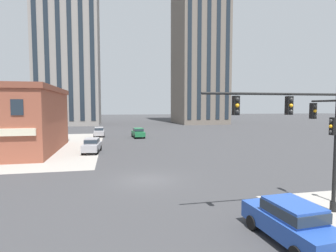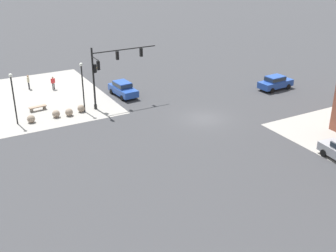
{
  "view_description": "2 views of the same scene",
  "coord_description": "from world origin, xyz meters",
  "px_view_note": "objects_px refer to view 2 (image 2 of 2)",
  "views": [
    {
      "loc": [
        -2.54,
        -19.63,
        5.47
      ],
      "look_at": [
        3.0,
        6.72,
        3.5
      ],
      "focal_mm": 28.95,
      "sensor_mm": 36.0,
      "label": 1
    },
    {
      "loc": [
        22.95,
        33.6,
        16.8
      ],
      "look_at": [
        7.0,
        4.96,
        2.54
      ],
      "focal_mm": 46.15,
      "sensor_mm": 36.0,
      "label": 2
    }
  ],
  "objects_px": {
    "bollard_sphere_curb_b": "(69,112)",
    "bollard_sphere_curb_a": "(81,108)",
    "bollard_sphere_curb_d": "(31,119)",
    "car_main_northbound_near": "(123,88)",
    "pedestrian_near_bench": "(53,82)",
    "car_parked_curb": "(275,82)",
    "bollard_sphere_curb_c": "(56,114)",
    "street_lamp_mid_sidewalk": "(13,93)",
    "bench_near_signal": "(38,108)",
    "traffic_signal_main": "(107,68)",
    "pedestrian_walking_east": "(28,81)",
    "street_lamp_corner_near": "(82,81)"
  },
  "relations": [
    {
      "from": "traffic_signal_main",
      "to": "street_lamp_corner_near",
      "type": "height_order",
      "value": "traffic_signal_main"
    },
    {
      "from": "street_lamp_mid_sidewalk",
      "to": "bollard_sphere_curb_b",
      "type": "bearing_deg",
      "value": 175.53
    },
    {
      "from": "street_lamp_mid_sidewalk",
      "to": "bollard_sphere_curb_d",
      "type": "bearing_deg",
      "value": 166.83
    },
    {
      "from": "pedestrian_near_bench",
      "to": "car_main_northbound_near",
      "type": "xyz_separation_m",
      "value": [
        -6.42,
        6.24,
        0.0
      ]
    },
    {
      "from": "bench_near_signal",
      "to": "car_parked_curb",
      "type": "xyz_separation_m",
      "value": [
        -26.85,
        6.87,
        0.59
      ]
    },
    {
      "from": "street_lamp_corner_near",
      "to": "bollard_sphere_curb_b",
      "type": "bearing_deg",
      "value": 9.15
    },
    {
      "from": "bollard_sphere_curb_b",
      "to": "car_parked_curb",
      "type": "distance_m",
      "value": 24.69
    },
    {
      "from": "pedestrian_near_bench",
      "to": "traffic_signal_main",
      "type": "bearing_deg",
      "value": 112.04
    },
    {
      "from": "bollard_sphere_curb_b",
      "to": "bench_near_signal",
      "type": "bearing_deg",
      "value": -51.11
    },
    {
      "from": "car_main_northbound_near",
      "to": "car_parked_curb",
      "type": "relative_size",
      "value": 1.0
    },
    {
      "from": "bollard_sphere_curb_a",
      "to": "bollard_sphere_curb_b",
      "type": "height_order",
      "value": "same"
    },
    {
      "from": "pedestrian_near_bench",
      "to": "street_lamp_corner_near",
      "type": "xyz_separation_m",
      "value": [
        -0.85,
        8.91,
        2.43
      ]
    },
    {
      "from": "car_parked_curb",
      "to": "bollard_sphere_curb_a",
      "type": "bearing_deg",
      "value": -10.52
    },
    {
      "from": "bollard_sphere_curb_c",
      "to": "street_lamp_mid_sidewalk",
      "type": "bearing_deg",
      "value": -2.54
    },
    {
      "from": "street_lamp_mid_sidewalk",
      "to": "car_parked_curb",
      "type": "bearing_deg",
      "value": 171.87
    },
    {
      "from": "street_lamp_mid_sidewalk",
      "to": "traffic_signal_main",
      "type": "bearing_deg",
      "value": 179.69
    },
    {
      "from": "bollard_sphere_curb_b",
      "to": "traffic_signal_main",
      "type": "bearing_deg",
      "value": -175.58
    },
    {
      "from": "bollard_sphere_curb_d",
      "to": "bench_near_signal",
      "type": "distance_m",
      "value": 3.26
    },
    {
      "from": "pedestrian_walking_east",
      "to": "car_main_northbound_near",
      "type": "xyz_separation_m",
      "value": [
        -8.98,
        7.83,
        -0.11
      ]
    },
    {
      "from": "bollard_sphere_curb_c",
      "to": "bench_near_signal",
      "type": "distance_m",
      "value": 3.06
    },
    {
      "from": "street_lamp_mid_sidewalk",
      "to": "bench_near_signal",
      "type": "bearing_deg",
      "value": -134.94
    },
    {
      "from": "bollard_sphere_curb_a",
      "to": "bollard_sphere_curb_d",
      "type": "bearing_deg",
      "value": 3.69
    },
    {
      "from": "street_lamp_mid_sidewalk",
      "to": "pedestrian_near_bench",
      "type": "bearing_deg",
      "value": -124.46
    },
    {
      "from": "street_lamp_corner_near",
      "to": "car_main_northbound_near",
      "type": "relative_size",
      "value": 1.18
    },
    {
      "from": "bollard_sphere_curb_d",
      "to": "car_main_northbound_near",
      "type": "height_order",
      "value": "car_main_northbound_near"
    },
    {
      "from": "bollard_sphere_curb_a",
      "to": "bollard_sphere_curb_b",
      "type": "distance_m",
      "value": 1.51
    },
    {
      "from": "bollard_sphere_curb_b",
      "to": "bollard_sphere_curb_a",
      "type": "bearing_deg",
      "value": -162.99
    },
    {
      "from": "traffic_signal_main",
      "to": "bench_near_signal",
      "type": "xyz_separation_m",
      "value": [
        6.96,
        -2.71,
        -4.04
      ]
    },
    {
      "from": "pedestrian_walking_east",
      "to": "car_main_northbound_near",
      "type": "relative_size",
      "value": 0.39
    },
    {
      "from": "bench_near_signal",
      "to": "car_parked_curb",
      "type": "relative_size",
      "value": 0.41
    },
    {
      "from": "pedestrian_walking_east",
      "to": "street_lamp_mid_sidewalk",
      "type": "distance_m",
      "value": 11.17
    },
    {
      "from": "bollard_sphere_curb_b",
      "to": "bollard_sphere_curb_c",
      "type": "height_order",
      "value": "same"
    },
    {
      "from": "bollard_sphere_curb_a",
      "to": "car_parked_curb",
      "type": "relative_size",
      "value": 0.17
    },
    {
      "from": "bollard_sphere_curb_c",
      "to": "car_main_northbound_near",
      "type": "bearing_deg",
      "value": -162.5
    },
    {
      "from": "street_lamp_mid_sidewalk",
      "to": "car_parked_curb",
      "type": "xyz_separation_m",
      "value": [
        -29.5,
        4.22,
        -2.34
      ]
    },
    {
      "from": "traffic_signal_main",
      "to": "car_main_northbound_near",
      "type": "bearing_deg",
      "value": -137.46
    },
    {
      "from": "bollard_sphere_curb_c",
      "to": "car_main_northbound_near",
      "type": "distance_m",
      "value": 9.06
    },
    {
      "from": "bollard_sphere_curb_c",
      "to": "car_parked_curb",
      "type": "height_order",
      "value": "car_parked_curb"
    },
    {
      "from": "traffic_signal_main",
      "to": "bollard_sphere_curb_d",
      "type": "distance_m",
      "value": 9.24
    },
    {
      "from": "bollard_sphere_curb_a",
      "to": "car_parked_curb",
      "type": "distance_m",
      "value": 23.33
    },
    {
      "from": "pedestrian_walking_east",
      "to": "pedestrian_near_bench",
      "type": "bearing_deg",
      "value": 148.26
    },
    {
      "from": "pedestrian_near_bench",
      "to": "car_parked_curb",
      "type": "height_order",
      "value": "car_parked_curb"
    },
    {
      "from": "bench_near_signal",
      "to": "car_main_northbound_near",
      "type": "bearing_deg",
      "value": 179.4
    },
    {
      "from": "bollard_sphere_curb_d",
      "to": "pedestrian_near_bench",
      "type": "xyz_separation_m",
      "value": [
        -4.76,
        -9.09,
        0.52
      ]
    },
    {
      "from": "bollard_sphere_curb_b",
      "to": "bollard_sphere_curb_d",
      "type": "height_order",
      "value": "same"
    },
    {
      "from": "pedestrian_walking_east",
      "to": "street_lamp_mid_sidewalk",
      "type": "height_order",
      "value": "street_lamp_mid_sidewalk"
    },
    {
      "from": "bollard_sphere_curb_a",
      "to": "pedestrian_walking_east",
      "type": "bearing_deg",
      "value": -73.36
    },
    {
      "from": "bollard_sphere_curb_b",
      "to": "bollard_sphere_curb_c",
      "type": "bearing_deg",
      "value": -10.1
    },
    {
      "from": "bollard_sphere_curb_b",
      "to": "pedestrian_near_bench",
      "type": "bearing_deg",
      "value": -95.72
    },
    {
      "from": "bollard_sphere_curb_c",
      "to": "street_lamp_mid_sidewalk",
      "type": "height_order",
      "value": "street_lamp_mid_sidewalk"
    }
  ]
}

